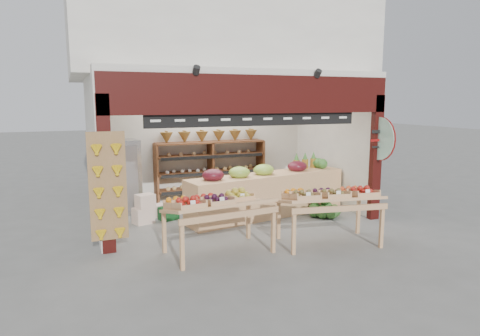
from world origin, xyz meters
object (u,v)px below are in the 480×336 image
Objects in this scene: back_shelving at (211,156)px; display_table_left at (211,204)px; mid_counter at (267,193)px; watermelon_pile at (323,207)px; cardboard_stack at (153,211)px; display_table_right at (329,197)px; refrigerator at (124,177)px.

display_table_left is (-1.21, -3.72, -0.29)m from back_shelving.
mid_counter is 2.61m from display_table_left.
back_shelving is 3.18m from watermelon_pile.
cardboard_stack is at bearing 167.52° from mid_counter.
back_shelving is 0.74× the size of mid_counter.
watermelon_pile is (3.00, 1.26, -0.65)m from display_table_left.
display_table_right is at bearing -83.75° from mid_counter.
refrigerator is 4.51m from watermelon_pile.
back_shelving is 3.98× the size of watermelon_pile.
display_table_left is at bearing -108.06° from back_shelving.
refrigerator is 1.66× the size of cardboard_stack.
cardboard_stack is at bearing -141.38° from back_shelving.
refrigerator is at bearing 154.06° from watermelon_pile.
watermelon_pile is (1.78, -2.46, -0.93)m from back_shelving.
cardboard_stack is 2.46m from display_table_left.
refrigerator is at bearing 118.05° from cardboard_stack.
display_table_right is at bearing -7.94° from display_table_left.
watermelon_pile is (4.01, -1.95, -0.63)m from refrigerator.
cardboard_stack is 3.77m from display_table_right.
back_shelving reaches higher than watermelon_pile.
back_shelving is at bearing 108.85° from mid_counter.
watermelon_pile is at bearing -16.66° from cardboard_stack.
display_table_right reaches higher than watermelon_pile.
back_shelving is 2.14m from mid_counter.
display_table_left is at bearing -76.91° from cardboard_stack.
display_table_left is (-1.87, -1.79, 0.34)m from mid_counter.
display_table_right is at bearing -44.70° from cardboard_stack.
display_table_left is (1.02, -3.21, 0.02)m from refrigerator.
display_table_right is (2.64, -2.61, 0.63)m from cardboard_stack.
cardboard_stack is at bearing 135.30° from display_table_right.
cardboard_stack is at bearing 163.34° from watermelon_pile.
back_shelving is 4.12m from display_table_right.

